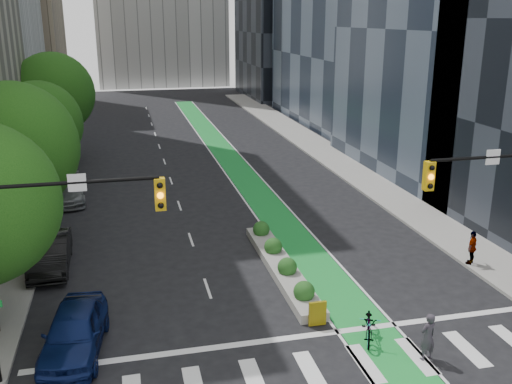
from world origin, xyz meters
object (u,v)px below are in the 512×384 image
median_planter (281,264)px  bicycle (369,325)px  cyclist (428,337)px  parked_car_left_far (68,191)px  parked_car_left_mid (50,253)px  pedestrian_far (472,248)px  parked_car_left_near (74,331)px

median_planter → bicycle: (1.60, -6.53, 0.20)m
median_planter → bicycle: 6.73m
cyclist → parked_car_left_far: cyclist is taller
parked_car_left_mid → pedestrian_far: bearing=-13.7°
parked_car_left_mid → pedestrian_far: size_ratio=2.98×
parked_car_left_near → parked_car_left_mid: bearing=108.2°
parked_car_left_near → parked_car_left_far: bearing=101.4°
parked_car_left_mid → parked_car_left_far: parked_car_left_mid is taller
parked_car_left_mid → parked_car_left_near: bearing=-79.3°
parked_car_left_near → bicycle: bearing=-2.0°
bicycle → median_planter: bearing=127.5°
parked_car_left_near → parked_car_left_far: size_ratio=0.98×
bicycle → parked_car_left_mid: 15.43m
parked_car_left_far → bicycle: bearing=-64.2°
median_planter → cyclist: size_ratio=5.72×
median_planter → pedestrian_far: pedestrian_far is taller
median_planter → cyclist: (3.00, -8.27, 0.52)m
bicycle → parked_car_left_far: 23.53m
parked_car_left_near → parked_car_left_mid: parked_car_left_near is taller
cyclist → parked_car_left_near: cyclist is taller
parked_car_left_near → pedestrian_far: bearing=16.8°
parked_car_left_mid → cyclist: bearing=-40.0°
median_planter → parked_car_left_far: 17.25m
cyclist → parked_car_left_far: (-13.70, 21.80, -0.16)m
bicycle → cyclist: (1.40, -1.74, 0.33)m
parked_car_left_near → pedestrian_far: 18.49m
bicycle → cyclist: cyclist is taller
median_planter → parked_car_left_near: size_ratio=2.08×
parked_car_left_far → parked_car_left_mid: bearing=-95.7°
parked_car_left_near → parked_car_left_far: parked_car_left_near is taller
cyclist → parked_car_left_near: size_ratio=0.36×
bicycle → parked_car_left_far: size_ratio=0.43×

